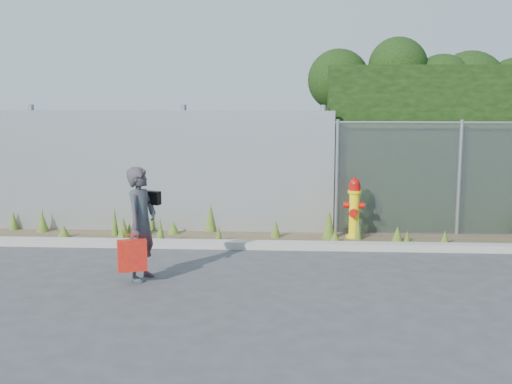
{
  "coord_description": "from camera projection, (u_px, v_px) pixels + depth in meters",
  "views": [
    {
      "loc": [
        0.26,
        -8.37,
        2.57
      ],
      "look_at": [
        -0.3,
        1.4,
        1.0
      ],
      "focal_mm": 45.0,
      "sensor_mm": 36.0,
      "label": 1
    }
  ],
  "objects": [
    {
      "name": "curb",
      "position": [
        276.0,
        245.0,
        10.44
      ],
      "size": [
        16.0,
        0.22,
        0.12
      ],
      "primitive_type": "cube",
      "color": "#A09890",
      "rests_on": "ground"
    },
    {
      "name": "corrugated_fence",
      "position": [
        99.0,
        171.0,
        11.65
      ],
      "size": [
        8.5,
        0.21,
        2.3
      ],
      "color": "#B1B4B8",
      "rests_on": "ground"
    },
    {
      "name": "fire_hydrant",
      "position": [
        354.0,
        209.0,
        11.07
      ],
      "size": [
        0.36,
        0.32,
        1.08
      ],
      "rotation": [
        0.0,
        0.0,
        -0.17
      ],
      "color": "yellow",
      "rests_on": "ground"
    },
    {
      "name": "red_tote_bag",
      "position": [
        132.0,
        255.0,
        8.47
      ],
      "size": [
        0.38,
        0.14,
        0.5
      ],
      "rotation": [
        0.0,
        0.0,
        0.35
      ],
      "color": "red"
    },
    {
      "name": "ground",
      "position": [
        272.0,
        281.0,
        8.67
      ],
      "size": [
        80.0,
        80.0,
        0.0
      ],
      "primitive_type": "plane",
      "color": "#3C3C3F",
      "rests_on": "ground"
    },
    {
      "name": "black_shoulder_bag",
      "position": [
        152.0,
        198.0,
        8.86
      ],
      "size": [
        0.25,
        0.1,
        0.19
      ],
      "rotation": [
        0.0,
        0.0,
        -0.34
      ],
      "color": "black"
    },
    {
      "name": "woman",
      "position": [
        141.0,
        224.0,
        8.66
      ],
      "size": [
        0.5,
        0.64,
        1.55
      ],
      "primitive_type": "imported",
      "rotation": [
        0.0,
        0.0,
        1.31
      ],
      "color": "#0E575A",
      "rests_on": "ground"
    },
    {
      "name": "weed_strip",
      "position": [
        275.0,
        232.0,
        11.12
      ],
      "size": [
        16.0,
        1.31,
        0.52
      ],
      "color": "#4E3F2C",
      "rests_on": "ground"
    }
  ]
}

